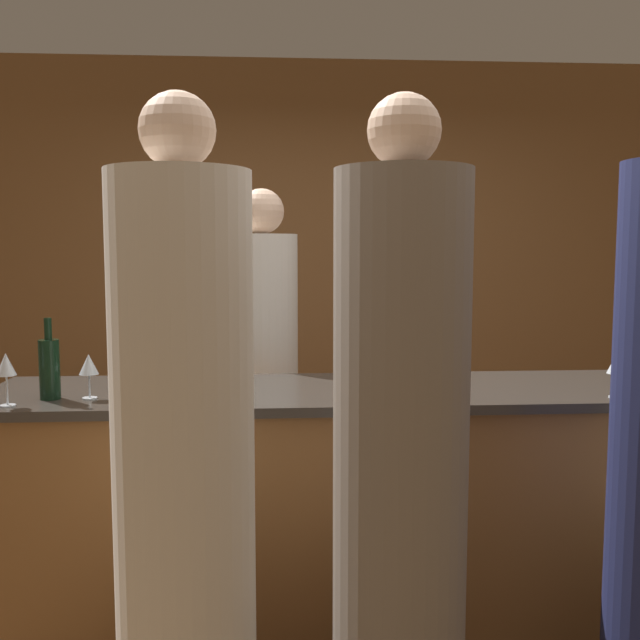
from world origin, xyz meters
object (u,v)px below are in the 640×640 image
(bartender, at_px, (263,398))
(wine_bottle_2, at_px, (178,354))
(wine_bottle_1, at_px, (157,369))
(guest_1, at_px, (400,483))
(wine_bottle_0, at_px, (49,368))
(guest_0, at_px, (184,487))

(bartender, height_order, wine_bottle_2, bartender)
(bartender, xyz_separation_m, wine_bottle_1, (-0.35, -0.84, 0.29))
(wine_bottle_1, relative_size, wine_bottle_2, 1.05)
(guest_1, distance_m, wine_bottle_1, 0.98)
(wine_bottle_0, relative_size, wine_bottle_1, 0.99)
(guest_0, relative_size, wine_bottle_0, 6.88)
(guest_1, bearing_deg, wine_bottle_0, 151.34)
(bartender, distance_m, wine_bottle_2, 0.64)
(guest_0, relative_size, guest_1, 1.00)
(bartender, xyz_separation_m, guest_0, (-0.20, -1.41, 0.06))
(guest_0, bearing_deg, wine_bottle_1, 105.63)
(bartender, relative_size, wine_bottle_1, 6.35)
(guest_1, bearing_deg, wine_bottle_2, 127.46)
(wine_bottle_1, xyz_separation_m, wine_bottle_2, (0.02, 0.38, -0.00))
(guest_0, distance_m, wine_bottle_1, 0.63)
(guest_0, xyz_separation_m, wine_bottle_0, (-0.54, 0.61, 0.23))
(wine_bottle_0, distance_m, wine_bottle_1, 0.38)
(guest_1, relative_size, wine_bottle_1, 6.82)
(guest_0, xyz_separation_m, wine_bottle_2, (-0.14, 0.95, 0.23))
(bartender, distance_m, guest_0, 1.42)
(wine_bottle_1, bearing_deg, bartender, 67.12)
(wine_bottle_0, xyz_separation_m, wine_bottle_1, (0.38, -0.04, -0.00))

